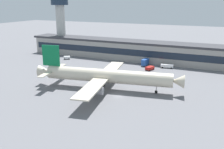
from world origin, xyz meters
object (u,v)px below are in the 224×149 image
(belt_loader, at_px, (167,66))
(stair_truck, at_px, (145,62))
(airliner, at_px, (106,76))
(pushback_tractor, at_px, (150,68))
(control_tower, at_px, (60,18))
(baggage_tug, at_px, (67,57))

(belt_loader, bearing_deg, stair_truck, 178.35)
(airliner, bearing_deg, stair_truck, 86.25)
(airliner, relative_size, stair_truck, 9.60)
(stair_truck, relative_size, pushback_tractor, 1.14)
(stair_truck, distance_m, pushback_tractor, 9.36)
(control_tower, bearing_deg, airliner, -42.90)
(control_tower, height_order, baggage_tug, control_tower)
(baggage_tug, distance_m, stair_truck, 47.94)
(baggage_tug, height_order, pushback_tractor, baggage_tug)
(airliner, distance_m, control_tower, 86.14)
(airliner, distance_m, belt_loader, 45.64)
(belt_loader, bearing_deg, control_tower, 169.29)
(airliner, xyz_separation_m, baggage_tug, (-44.86, 38.44, -4.34))
(stair_truck, bearing_deg, baggage_tug, -174.28)
(belt_loader, bearing_deg, pushback_tractor, -134.04)
(stair_truck, height_order, pushback_tractor, stair_truck)
(baggage_tug, bearing_deg, control_tower, 131.73)
(stair_truck, bearing_deg, control_tower, 167.61)
(airliner, xyz_separation_m, pushback_tractor, (7.90, 35.40, -4.37))
(belt_loader, bearing_deg, airliner, -109.42)
(airliner, bearing_deg, baggage_tug, 139.41)
(baggage_tug, xyz_separation_m, pushback_tractor, (52.76, -3.04, -0.04))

